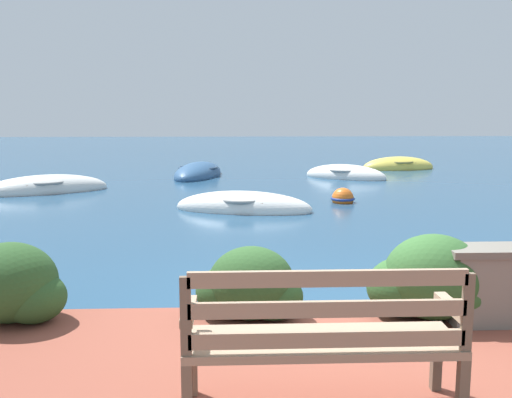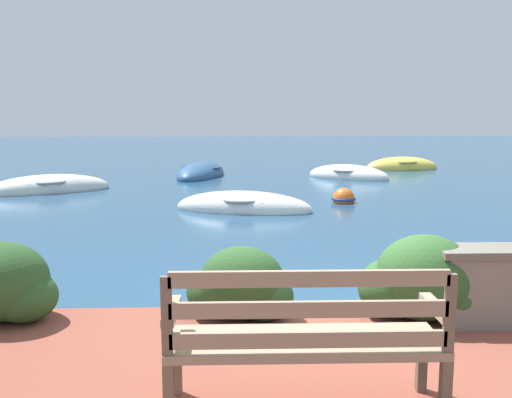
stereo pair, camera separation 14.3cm
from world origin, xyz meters
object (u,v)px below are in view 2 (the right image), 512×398
Objects in this scene: rowboat_mid at (48,189)px; rowboat_distant at (402,167)px; park_bench at (305,336)px; rowboat_outer at (201,174)px; rowboat_far at (348,176)px; mooring_buoy at (344,199)px; rowboat_nearest at (244,208)px.

rowboat_mid is 1.18× the size of rowboat_distant.
rowboat_distant is (5.25, 16.32, -0.64)m from park_bench.
park_bench is at bearing 86.64° from rowboat_mid.
rowboat_outer is at bearing -174.12° from rowboat_distant.
park_bench is 17.16m from rowboat_distant.
rowboat_far is 4.71m from mooring_buoy.
park_bench reaches higher than rowboat_outer.
rowboat_outer is (-1.27, 6.18, 0.01)m from rowboat_nearest.
rowboat_distant is at bearing 69.70° from rowboat_nearest.
rowboat_distant is at bearing 76.84° from park_bench.
rowboat_far is at bearing 78.02° from mooring_buoy.
rowboat_far reaches higher than rowboat_nearest.
park_bench is 0.50× the size of rowboat_outer.
mooring_buoy is (3.48, -5.23, 0.02)m from rowboat_outer.
park_bench is 0.60× the size of rowboat_distant.
rowboat_outer is at bearing 123.68° from mooring_buoy.
park_bench is at bearing 112.22° from rowboat_far.
rowboat_outer is 6.28m from mooring_buoy.
rowboat_mid is at bearing -163.11° from rowboat_distant.
mooring_buoy is (2.21, 0.95, 0.03)m from rowboat_nearest.
rowboat_distant is 7.87m from mooring_buoy.
rowboat_nearest is 0.90× the size of rowboat_outer.
rowboat_far is (8.06, 2.69, -0.00)m from rowboat_mid.
rowboat_mid is at bearing 119.58° from park_bench.
rowboat_mid is 1.19× the size of rowboat_far.
rowboat_far is (3.19, 5.56, 0.00)m from rowboat_nearest.
rowboat_nearest is at bearing -156.75° from mooring_buoy.
rowboat_distant is (5.54, 8.08, 0.01)m from rowboat_nearest.
park_bench is at bearing 18.75° from rowboat_outer.
rowboat_mid is at bearing 52.55° from rowboat_far.
rowboat_outer reaches higher than rowboat_mid.
rowboat_nearest is 5.65m from rowboat_mid.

